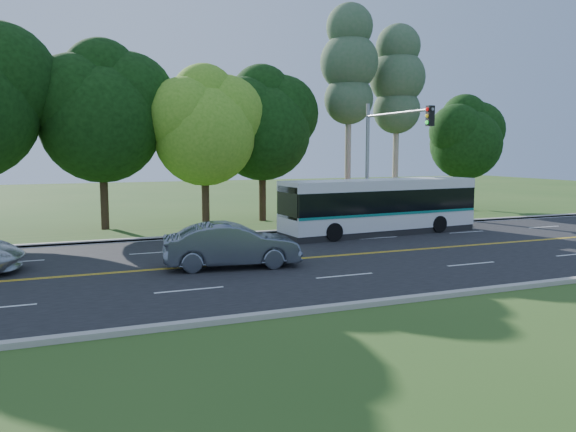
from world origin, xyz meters
name	(u,v)px	position (x,y,z in m)	size (l,w,h in m)	color
ground	(316,258)	(0.00, 0.00, 0.00)	(120.00, 120.00, 0.00)	#2B501A
road	(316,257)	(0.00, 0.00, 0.01)	(60.00, 14.00, 0.02)	black
curb_north	(260,232)	(0.00, 7.15, 0.07)	(60.00, 0.30, 0.15)	#A8A297
curb_south	(417,298)	(0.00, -7.15, 0.07)	(60.00, 0.30, 0.15)	#A8A297
grass_verge	(249,228)	(0.00, 9.00, 0.05)	(60.00, 4.00, 0.10)	#2B501A
lane_markings	(314,257)	(-0.09, 0.00, 0.02)	(57.60, 13.82, 0.00)	gold
tree_row	(144,109)	(-5.15, 12.13, 6.73)	(44.70, 9.10, 13.84)	black
bougainvillea_hedge	(369,213)	(7.18, 8.15, 0.72)	(9.50, 2.25, 1.50)	#A10D1E
traffic_signal	(385,145)	(6.49, 5.40, 4.67)	(0.42, 6.10, 7.00)	gray
transit_bus	(380,207)	(5.83, 4.74, 1.44)	(11.11, 3.31, 2.86)	silver
sedan	(232,245)	(-3.78, -0.61, 0.86)	(1.77, 5.07, 1.67)	#565D68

